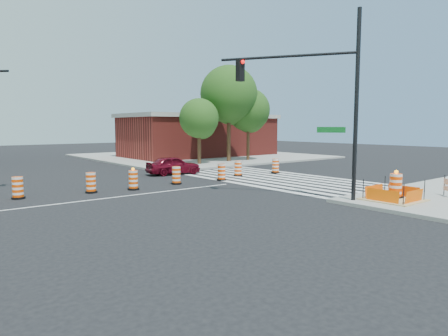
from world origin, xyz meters
The scene contains 20 objects.
ground centered at (0.00, 0.00, 0.00)m, with size 120.00×120.00×0.00m, color black.
sidewalk_ne centered at (18.00, 18.00, 0.07)m, with size 22.00×22.00×0.15m, color gray.
crosswalk_east centered at (10.95, 0.00, 0.01)m, with size 6.75×13.50×0.01m.
lane_centerline centered at (0.00, 0.00, 0.01)m, with size 14.00×0.12×0.01m, color silver.
excavation_pit centered at (9.00, -9.00, 0.22)m, with size 2.20×2.20×0.90m.
brick_storefront centered at (18.00, 18.00, 2.32)m, with size 16.50×8.50×4.60m.
red_coupe centered at (7.15, 5.95, 0.64)m, with size 1.51×3.75×1.28m, color #5B0717.
signal_pole_se centered at (6.80, -6.46, 4.95)m, with size 3.34×5.27×8.07m.
pit_drum centered at (9.44, -8.86, 0.68)m, with size 0.65×0.65×1.27m.
barricade centered at (11.78, -10.11, 0.67)m, with size 0.56×0.63×0.94m.
tree_north_c centered at (12.23, 9.97, 3.80)m, with size 3.36×3.34×5.67m.
tree_north_d centered at (15.96, 10.55, 5.91)m, with size 5.18×5.18×8.81m.
tree_north_e centered at (18.07, 10.24, 4.62)m, with size 4.04×4.04×6.87m.
median_drum_3 centered at (-3.38, 2.42, 0.48)m, with size 0.60×0.60×1.02m.
median_drum_4 centered at (-0.15, 1.96, 0.48)m, with size 0.60×0.60×1.02m.
median_drum_5 centered at (1.94, 1.50, 0.49)m, with size 0.60×0.60×1.18m.
median_drum_6 centered at (4.79, 1.82, 0.48)m, with size 0.60×0.60×1.02m.
median_drum_7 centered at (7.80, 1.41, 0.48)m, with size 0.60×0.60×1.02m.
median_drum_8 centered at (9.97, 2.37, 0.48)m, with size 0.60×0.60×1.02m.
median_drum_9 centered at (13.15, 1.96, 0.48)m, with size 0.60×0.60×1.02m.
Camera 1 is at (-7.40, -17.63, 3.34)m, focal length 32.00 mm.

